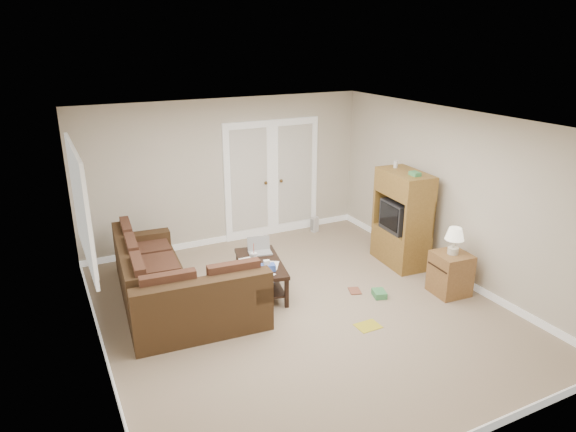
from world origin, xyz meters
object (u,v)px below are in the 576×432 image
sectional_sofa (171,288)px  tv_armoire (402,218)px  coffee_table (261,275)px  side_cabinet (451,270)px

sectional_sofa → tv_armoire: size_ratio=1.65×
coffee_table → side_cabinet: size_ratio=1.24×
sectional_sofa → coffee_table: bearing=1.2°
sectional_sofa → tv_armoire: bearing=1.7°
coffee_table → side_cabinet: bearing=-15.7°
sectional_sofa → coffee_table: sectional_sofa is taller
sectional_sofa → tv_armoire: (3.64, -0.17, 0.45)m
sectional_sofa → coffee_table: (1.27, -0.07, -0.05)m
tv_armoire → side_cabinet: tv_armoire is taller
side_cabinet → sectional_sofa: bearing=164.6°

